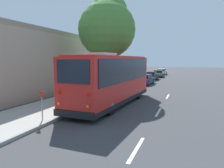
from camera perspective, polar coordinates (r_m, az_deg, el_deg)
name	(u,v)px	position (r m, az deg, el deg)	size (l,w,h in m)	color
ground_plane	(117,102)	(16.71, 1.25, -4.73)	(160.00, 160.00, 0.00)	#3D3D3F
sidewalk_slab	(77,98)	(18.05, -9.20, -3.73)	(80.00, 3.85, 0.15)	#A3A099
curb_strip	(99,100)	(17.19, -3.33, -4.16)	(80.00, 0.14, 0.15)	gray
shuttle_bus	(113,77)	(15.53, 0.17, 1.75)	(10.47, 3.04, 3.64)	red
parked_sedan_navy	(145,80)	(28.65, 8.60, 1.12)	(4.54, 1.95, 1.32)	#19234C
parked_sedan_black	(151,76)	(35.19, 10.20, 2.04)	(4.64, 1.89, 1.30)	black
parked_sedan_gray	(158,74)	(41.38, 12.01, 2.65)	(4.72, 1.97, 1.30)	slate
parked_sedan_white	(161,72)	(47.70, 12.78, 3.09)	(4.51, 2.01, 1.26)	silver
street_tree	(107,26)	(21.03, -1.23, 14.97)	(5.30, 5.30, 9.29)	brown
sign_post_near	(42,105)	(11.70, -17.82, -5.33)	(0.06, 0.22, 1.47)	gray
sign_post_far	(61,102)	(13.12, -13.20, -4.69)	(0.06, 0.06, 1.18)	gray
lane_stripe_behind	(136,149)	(8.29, 6.40, -16.53)	(2.40, 0.14, 0.01)	silver
lane_stripe_mid	(159,112)	(13.93, 12.06, -7.12)	(2.40, 0.14, 0.01)	silver
lane_stripe_ahead	(168,96)	(19.79, 14.34, -3.17)	(2.40, 0.14, 0.01)	silver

